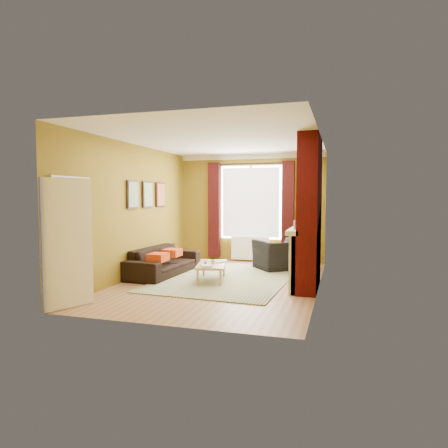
{
  "coord_description": "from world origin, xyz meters",
  "views": [
    {
      "loc": [
        2.3,
        -7.49,
        1.71
      ],
      "look_at": [
        0.0,
        0.25,
        1.15
      ],
      "focal_mm": 32.0,
      "sensor_mm": 36.0,
      "label": 1
    }
  ],
  "objects_px": {
    "sofa": "(164,261)",
    "armchair": "(280,255)",
    "coffee_table": "(211,265)",
    "floor_lamp": "(302,212)",
    "wicker_stool": "(262,256)"
  },
  "relations": [
    {
      "from": "armchair",
      "to": "floor_lamp",
      "type": "xyz_separation_m",
      "value": [
        0.43,
        0.65,
        0.99
      ]
    },
    {
      "from": "armchair",
      "to": "sofa",
      "type": "bearing_deg",
      "value": -8.68
    },
    {
      "from": "armchair",
      "to": "floor_lamp",
      "type": "relative_size",
      "value": 0.63
    },
    {
      "from": "floor_lamp",
      "to": "coffee_table",
      "type": "bearing_deg",
      "value": -123.74
    },
    {
      "from": "wicker_stool",
      "to": "sofa",
      "type": "bearing_deg",
      "value": -136.99
    },
    {
      "from": "sofa",
      "to": "coffee_table",
      "type": "height_order",
      "value": "sofa"
    },
    {
      "from": "floor_lamp",
      "to": "sofa",
      "type": "bearing_deg",
      "value": -144.47
    },
    {
      "from": "armchair",
      "to": "wicker_stool",
      "type": "height_order",
      "value": "armchair"
    },
    {
      "from": "sofa",
      "to": "floor_lamp",
      "type": "distance_m",
      "value": 3.57
    },
    {
      "from": "sofa",
      "to": "coffee_table",
      "type": "bearing_deg",
      "value": -102.21
    },
    {
      "from": "armchair",
      "to": "floor_lamp",
      "type": "distance_m",
      "value": 1.26
    },
    {
      "from": "sofa",
      "to": "coffee_table",
      "type": "relative_size",
      "value": 1.76
    },
    {
      "from": "armchair",
      "to": "coffee_table",
      "type": "relative_size",
      "value": 0.91
    },
    {
      "from": "sofa",
      "to": "armchair",
      "type": "bearing_deg",
      "value": -56.08
    },
    {
      "from": "armchair",
      "to": "coffee_table",
      "type": "bearing_deg",
      "value": 17.87
    }
  ]
}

